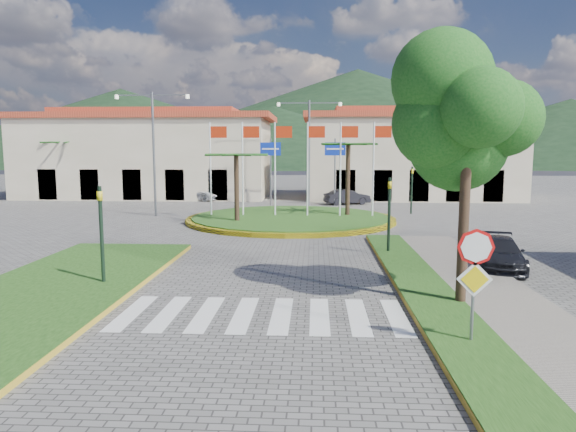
{
  "coord_description": "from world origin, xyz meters",
  "views": [
    {
      "loc": [
        1.46,
        -9.0,
        4.3
      ],
      "look_at": [
        0.56,
        8.0,
        2.11
      ],
      "focal_mm": 32.0,
      "sensor_mm": 36.0,
      "label": 1
    }
  ],
  "objects_px": {
    "roundabout_island": "(291,218)",
    "deciduous_tree": "(468,117)",
    "stop_sign": "(475,268)",
    "car_side_right": "(499,253)",
    "white_van": "(197,193)",
    "car_dark_a": "(242,193)",
    "car_dark_b": "(347,197)"
  },
  "relations": [
    {
      "from": "roundabout_island",
      "to": "white_van",
      "type": "xyz_separation_m",
      "value": [
        -8.68,
        12.63,
        0.45
      ]
    },
    {
      "from": "roundabout_island",
      "to": "car_side_right",
      "type": "distance_m",
      "value": 14.71
    },
    {
      "from": "roundabout_island",
      "to": "car_dark_a",
      "type": "relative_size",
      "value": 3.68
    },
    {
      "from": "roundabout_island",
      "to": "stop_sign",
      "type": "bearing_deg",
      "value": -76.27
    },
    {
      "from": "stop_sign",
      "to": "deciduous_tree",
      "type": "xyz_separation_m",
      "value": [
        0.6,
        3.04,
        3.38
      ]
    },
    {
      "from": "deciduous_tree",
      "to": "car_dark_a",
      "type": "xyz_separation_m",
      "value": [
        -10.39,
        30.03,
        -4.59
      ]
    },
    {
      "from": "car_dark_b",
      "to": "car_dark_a",
      "type": "bearing_deg",
      "value": 51.43
    },
    {
      "from": "white_van",
      "to": "car_side_right",
      "type": "height_order",
      "value": "white_van"
    },
    {
      "from": "white_van",
      "to": "car_side_right",
      "type": "bearing_deg",
      "value": -126.01
    },
    {
      "from": "roundabout_island",
      "to": "deciduous_tree",
      "type": "distance_m",
      "value": 18.55
    },
    {
      "from": "car_dark_b",
      "to": "roundabout_island",
      "type": "bearing_deg",
      "value": 138.31
    },
    {
      "from": "roundabout_island",
      "to": "car_dark_b",
      "type": "xyz_separation_m",
      "value": [
        4.05,
        9.95,
        0.43
      ]
    },
    {
      "from": "car_side_right",
      "to": "roundabout_island",
      "type": "bearing_deg",
      "value": 136.15
    },
    {
      "from": "stop_sign",
      "to": "deciduous_tree",
      "type": "relative_size",
      "value": 0.39
    },
    {
      "from": "roundabout_island",
      "to": "deciduous_tree",
      "type": "xyz_separation_m",
      "value": [
        5.5,
        -17.0,
        5.0
      ]
    },
    {
      "from": "stop_sign",
      "to": "white_van",
      "type": "relative_size",
      "value": 0.59
    },
    {
      "from": "stop_sign",
      "to": "deciduous_tree",
      "type": "height_order",
      "value": "deciduous_tree"
    },
    {
      "from": "white_van",
      "to": "car_dark_a",
      "type": "bearing_deg",
      "value": -64.15
    },
    {
      "from": "deciduous_tree",
      "to": "stop_sign",
      "type": "bearing_deg",
      "value": -101.18
    },
    {
      "from": "car_side_right",
      "to": "stop_sign",
      "type": "bearing_deg",
      "value": -100.7
    },
    {
      "from": "stop_sign",
      "to": "car_side_right",
      "type": "distance_m",
      "value": 8.59
    },
    {
      "from": "car_dark_a",
      "to": "car_side_right",
      "type": "distance_m",
      "value": 28.43
    },
    {
      "from": "white_van",
      "to": "car_side_right",
      "type": "distance_m",
      "value": 30.03
    },
    {
      "from": "roundabout_island",
      "to": "car_dark_b",
      "type": "relative_size",
      "value": 3.49
    },
    {
      "from": "deciduous_tree",
      "to": "white_van",
      "type": "bearing_deg",
      "value": 115.57
    },
    {
      "from": "car_dark_b",
      "to": "stop_sign",
      "type": "bearing_deg",
      "value": 162.07
    },
    {
      "from": "stop_sign",
      "to": "car_side_right",
      "type": "height_order",
      "value": "stop_sign"
    },
    {
      "from": "roundabout_island",
      "to": "white_van",
      "type": "distance_m",
      "value": 15.33
    },
    {
      "from": "car_dark_a",
      "to": "car_side_right",
      "type": "xyz_separation_m",
      "value": [
        13.1,
        -25.23,
        -0.02
      ]
    },
    {
      "from": "roundabout_island",
      "to": "white_van",
      "type": "height_order",
      "value": "roundabout_island"
    },
    {
      "from": "stop_sign",
      "to": "car_dark_a",
      "type": "distance_m",
      "value": 34.51
    },
    {
      "from": "roundabout_island",
      "to": "car_dark_b",
      "type": "bearing_deg",
      "value": 67.86
    }
  ]
}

